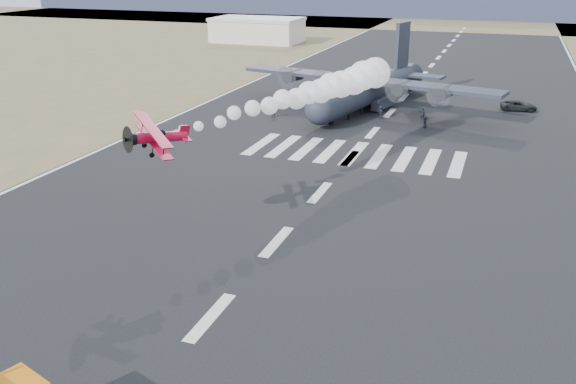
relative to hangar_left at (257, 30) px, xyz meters
The scene contains 15 objects.
scrub_far 99.70m from the hangar_left, 58.54° to the left, with size 500.00×80.00×0.00m, color brown.
runway_markings 99.70m from the hangar_left, 58.54° to the right, with size 60.00×260.00×0.01m, color silver, non-canonical shape.
hangar_left is the anchor object (origin of this frame).
aerobatic_biplane 130.29m from the hangar_left, 70.89° to the right, with size 5.59×5.45×3.11m.
smoke_trail 109.48m from the hangar_left, 62.31° to the right, with size 11.59×32.35×3.67m.
transport_aircraft 85.51m from the hangar_left, 55.60° to the right, with size 41.61×34.04×12.09m.
support_vehicle 95.52m from the hangar_left, 42.66° to the right, with size 2.49×5.40×1.50m, color black.
crew_a 94.85m from the hangar_left, 52.89° to the right, with size 0.64×0.53×1.75m, color black.
crew_b 92.10m from the hangar_left, 59.28° to the right, with size 0.79×0.49×1.64m, color black.
crew_c 92.18m from the hangar_left, 56.15° to the right, with size 1.14×0.53×1.77m, color black.
crew_d 85.68m from the hangar_left, 59.14° to the right, with size 1.05×0.54×1.80m, color black.
crew_e 98.99m from the hangar_left, 53.97° to the right, with size 0.78×0.48×1.59m, color black.
crew_f 89.14m from the hangar_left, 65.92° to the right, with size 1.56×0.51×1.69m, color black.
crew_g 84.65m from the hangar_left, 63.21° to the right, with size 0.67×0.55×1.83m, color black.
crew_h 89.39m from the hangar_left, 57.42° to the right, with size 0.80×0.49×1.64m, color black.
Camera 1 is at (16.22, -18.12, 21.49)m, focal length 38.00 mm.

